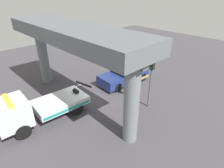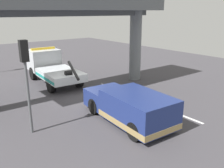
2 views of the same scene
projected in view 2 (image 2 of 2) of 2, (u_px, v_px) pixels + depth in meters
name	position (u px, v px, depth m)	size (l,w,h in m)	color
ground_plane	(80.00, 96.00, 15.81)	(60.00, 40.00, 0.10)	#423F44
lane_stripe_west	(181.00, 115.00, 12.83)	(2.60, 0.16, 0.01)	silver
lane_stripe_mid	(112.00, 88.00, 17.37)	(2.60, 0.16, 0.01)	silver
lane_stripe_east	(71.00, 72.00, 21.90)	(2.60, 0.16, 0.01)	silver
tow_truck_white	(50.00, 66.00, 18.79)	(7.31, 2.74, 2.46)	silver
towed_van_green	(130.00, 107.00, 11.86)	(5.31, 2.48, 1.58)	navy
overpass_structure	(69.00, 10.00, 14.86)	(3.60, 13.23, 6.31)	slate
traffic_light_near	(25.00, 67.00, 10.16)	(0.39, 0.32, 4.16)	#515456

